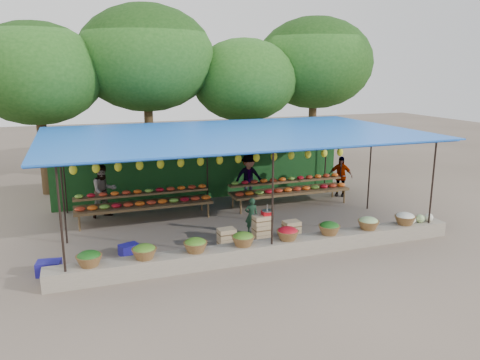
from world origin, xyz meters
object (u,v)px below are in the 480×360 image
object	(u,v)px
crate_counter	(261,232)
weighing_scale	(267,212)
blue_crate_back	(129,250)
blue_crate_front	(49,268)
vendor_seated	(251,215)

from	to	relation	value
crate_counter	weighing_scale	xyz separation A→B (m)	(0.18, 0.00, 0.53)
crate_counter	blue_crate_back	xyz separation A→B (m)	(-3.48, 0.33, -0.17)
crate_counter	blue_crate_front	xyz separation A→B (m)	(-5.36, -0.24, -0.15)
crate_counter	vendor_seated	distance (m)	0.85
weighing_scale	vendor_seated	bearing A→B (deg)	99.34
vendor_seated	crate_counter	bearing A→B (deg)	96.67
vendor_seated	blue_crate_front	distance (m)	5.52
crate_counter	vendor_seated	xyz separation A→B (m)	(0.05, 0.82, 0.21)
vendor_seated	blue_crate_front	world-z (taller)	vendor_seated
blue_crate_back	weighing_scale	bearing A→B (deg)	-23.93
blue_crate_back	crate_counter	bearing A→B (deg)	-24.20
vendor_seated	blue_crate_back	bearing A→B (deg)	17.99
crate_counter	blue_crate_back	world-z (taller)	crate_counter
blue_crate_front	weighing_scale	bearing A→B (deg)	11.35
crate_counter	blue_crate_front	distance (m)	5.36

